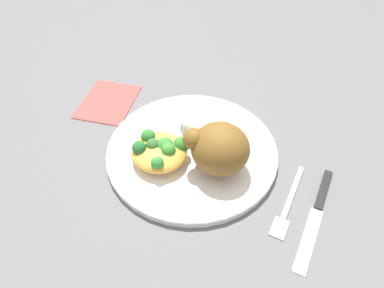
{
  "coord_description": "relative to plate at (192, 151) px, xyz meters",
  "views": [
    {
      "loc": [
        -0.17,
        0.36,
        0.45
      ],
      "look_at": [
        0.0,
        0.0,
        0.02
      ],
      "focal_mm": 32.7,
      "sensor_mm": 36.0,
      "label": 1
    }
  ],
  "objects": [
    {
      "name": "rice_pile",
      "position": [
        0.01,
        -0.06,
        0.03
      ],
      "size": [
        0.09,
        0.07,
        0.04
      ],
      "primitive_type": "ellipsoid",
      "color": "white",
      "rests_on": "plate"
    },
    {
      "name": "mac_cheese_with_broccoli",
      "position": [
        0.04,
        0.04,
        0.03
      ],
      "size": [
        0.09,
        0.09,
        0.04
      ],
      "color": "gold",
      "rests_on": "plate"
    },
    {
      "name": "roasted_chicken",
      "position": [
        -0.05,
        0.02,
        0.05
      ],
      "size": [
        0.1,
        0.09,
        0.08
      ],
      "color": "brown",
      "rests_on": "plate"
    },
    {
      "name": "knife",
      "position": [
        -0.22,
        0.02,
        -0.0
      ],
      "size": [
        0.02,
        0.19,
        0.01
      ],
      "color": "black",
      "rests_on": "ground_plane"
    },
    {
      "name": "ground_plane",
      "position": [
        0.0,
        0.0,
        -0.01
      ],
      "size": [
        2.0,
        2.0,
        0.0
      ],
      "primitive_type": "plane",
      "color": "slate"
    },
    {
      "name": "napkin",
      "position": [
        0.21,
        -0.05,
        -0.01
      ],
      "size": [
        0.12,
        0.14,
        0.0
      ],
      "primitive_type": "cube",
      "rotation": [
        0.0,
        0.0,
        0.21
      ],
      "color": "#DB4C47",
      "rests_on": "ground_plane"
    },
    {
      "name": "fork",
      "position": [
        -0.18,
        0.03,
        -0.01
      ],
      "size": [
        0.02,
        0.14,
        0.01
      ],
      "color": "#B2B2B7",
      "rests_on": "ground_plane"
    },
    {
      "name": "plate",
      "position": [
        0.0,
        0.0,
        0.0
      ],
      "size": [
        0.29,
        0.29,
        0.01
      ],
      "color": "white",
      "rests_on": "ground_plane"
    }
  ]
}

